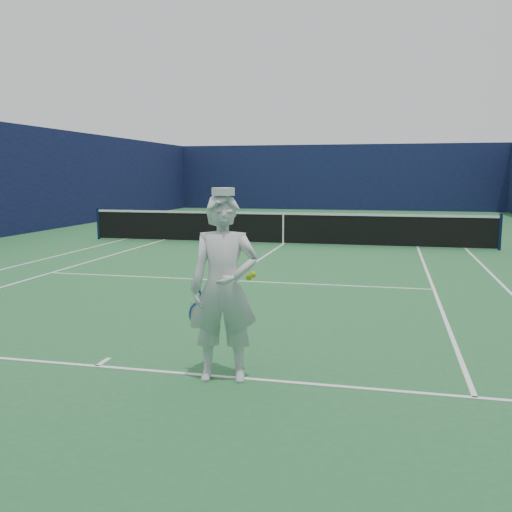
{
  "coord_description": "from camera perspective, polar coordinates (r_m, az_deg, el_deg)",
  "views": [
    {
      "loc": [
        3.22,
        -17.62,
        2.2
      ],
      "look_at": [
        1.55,
        -10.43,
        1.13
      ],
      "focal_mm": 40.0,
      "sensor_mm": 36.0,
      "label": 1
    }
  ],
  "objects": [
    {
      "name": "ground",
      "position": [
        18.04,
        2.73,
        1.19
      ],
      "size": [
        80.0,
        80.0,
        0.0
      ],
      "primitive_type": "plane",
      "color": "#266434",
      "rests_on": "ground"
    },
    {
      "name": "court_markings",
      "position": [
        18.04,
        2.73,
        1.2
      ],
      "size": [
        11.03,
        23.83,
        0.01
      ],
      "color": "white",
      "rests_on": "ground"
    },
    {
      "name": "tennis_player",
      "position": [
        6.05,
        -3.23,
        -3.18
      ],
      "size": [
        0.87,
        0.61,
        2.06
      ],
      "rotation": [
        0.0,
        0.0,
        0.2
      ],
      "color": "silver",
      "rests_on": "ground"
    },
    {
      "name": "tennis_net",
      "position": [
        17.98,
        2.74,
        2.94
      ],
      "size": [
        12.88,
        0.09,
        1.07
      ],
      "color": "#141E4C",
      "rests_on": "ground"
    },
    {
      "name": "windscreen_fence",
      "position": [
        17.91,
        2.77,
        7.55
      ],
      "size": [
        20.12,
        36.12,
        4.0
      ],
      "color": "#0F1538",
      "rests_on": "ground"
    }
  ]
}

